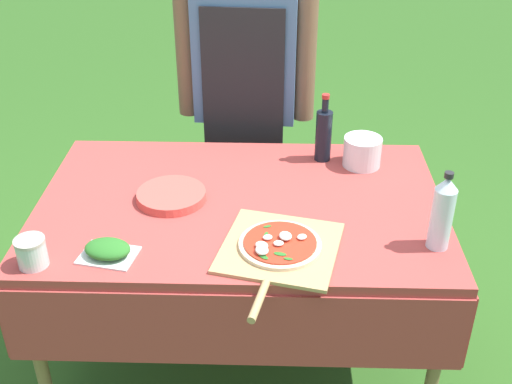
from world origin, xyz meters
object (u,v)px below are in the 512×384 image
at_px(pizza_on_peel, 279,248).
at_px(prep_table, 240,221).
at_px(herb_container, 108,250).
at_px(sauce_jar, 32,254).
at_px(water_bottle, 442,212).
at_px(person_cook, 246,86).
at_px(oil_bottle, 324,134).
at_px(plate_stack, 171,195).
at_px(mixing_tub, 362,152).

bearing_deg(pizza_on_peel, prep_table, 128.34).
bearing_deg(herb_container, sauce_jar, -166.89).
bearing_deg(water_bottle, person_cook, 123.99).
xyz_separation_m(prep_table, sauce_jar, (-0.61, -0.38, 0.12)).
distance_m(oil_bottle, sauce_jar, 1.16).
height_order(plate_stack, sauce_jar, sauce_jar).
bearing_deg(plate_stack, sauce_jar, -132.77).
bearing_deg(oil_bottle, person_cook, 129.70).
bearing_deg(oil_bottle, pizza_on_peel, -105.44).
xyz_separation_m(water_bottle, sauce_jar, (-1.24, -0.14, -0.08)).
bearing_deg(pizza_on_peel, oil_bottle, 87.65).
xyz_separation_m(mixing_tub, plate_stack, (-0.70, -0.28, -0.04)).
distance_m(prep_table, water_bottle, 0.71).
xyz_separation_m(pizza_on_peel, mixing_tub, (0.32, 0.57, 0.04)).
bearing_deg(water_bottle, herb_container, -175.24).
bearing_deg(mixing_tub, water_bottle, -71.28).
height_order(person_cook, oil_bottle, person_cook).
bearing_deg(herb_container, water_bottle, 4.76).
bearing_deg(mixing_tub, pizza_on_peel, -119.05).
relative_size(water_bottle, sauce_jar, 2.85).
relative_size(oil_bottle, sauce_jar, 2.91).
bearing_deg(water_bottle, pizza_on_peel, -175.16).
relative_size(oil_bottle, mixing_tub, 1.87).
bearing_deg(prep_table, plate_stack, 177.94).
height_order(oil_bottle, herb_container, oil_bottle).
xyz_separation_m(prep_table, oil_bottle, (0.31, 0.33, 0.19)).
xyz_separation_m(mixing_tub, sauce_jar, (-1.06, -0.67, -0.02)).
bearing_deg(herb_container, mixing_tub, 36.10).
relative_size(plate_stack, sauce_jar, 2.66).
distance_m(prep_table, pizza_on_peel, 0.33).
xyz_separation_m(person_cook, mixing_tub, (0.47, -0.43, -0.09)).
distance_m(pizza_on_peel, herb_container, 0.53).
distance_m(oil_bottle, water_bottle, 0.66).
height_order(pizza_on_peel, water_bottle, water_bottle).
bearing_deg(person_cook, prep_table, 95.18).
distance_m(water_bottle, sauce_jar, 1.25).
height_order(water_bottle, herb_container, water_bottle).
relative_size(person_cook, plate_stack, 6.43).
bearing_deg(person_cook, oil_bottle, 134.00).
distance_m(pizza_on_peel, sauce_jar, 0.75).
relative_size(herb_container, sauce_jar, 2.04).
xyz_separation_m(pizza_on_peel, oil_bottle, (0.17, 0.62, 0.10)).
height_order(person_cook, plate_stack, person_cook).
bearing_deg(prep_table, person_cook, 90.88).
distance_m(herb_container, plate_stack, 0.37).
distance_m(person_cook, oil_bottle, 0.50).
bearing_deg(person_cook, sauce_jar, 65.75).
bearing_deg(prep_table, herb_container, -139.58).
bearing_deg(pizza_on_peel, plate_stack, 154.96).
height_order(person_cook, pizza_on_peel, person_cook).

